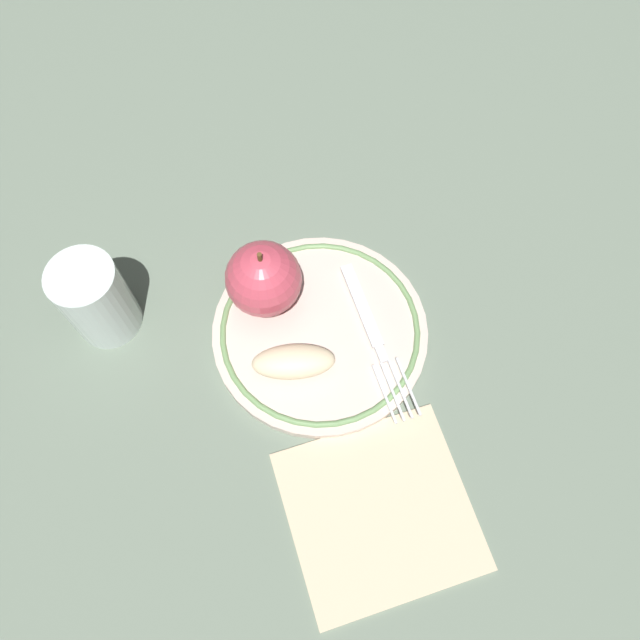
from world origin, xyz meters
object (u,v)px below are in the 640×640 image
(apple_slice_front, at_px, (294,362))
(apple_red_whole, at_px, (262,280))
(napkin_folded, at_px, (379,510))
(plate, at_px, (320,331))
(fork, at_px, (374,334))
(drinking_glass, at_px, (96,299))

(apple_slice_front, bearing_deg, apple_red_whole, -71.64)
(napkin_folded, bearing_deg, plate, -115.61)
(fork, relative_size, napkin_folded, 1.03)
(plate, bearing_deg, fork, 130.16)
(plate, bearing_deg, apple_slice_front, 15.22)
(apple_slice_front, relative_size, napkin_folded, 0.49)
(fork, bearing_deg, drinking_glass, -113.45)
(fork, bearing_deg, apple_red_whole, -129.44)
(apple_red_whole, bearing_deg, apple_slice_front, 69.47)
(apple_slice_front, bearing_deg, plate, -125.89)
(plate, distance_m, drinking_glass, 0.22)
(fork, height_order, drinking_glass, drinking_glass)
(plate, relative_size, apple_red_whole, 2.57)
(apple_red_whole, distance_m, fork, 0.12)
(plate, xyz_separation_m, napkin_folded, (0.08, 0.16, -0.00))
(plate, xyz_separation_m, drinking_glass, (0.14, -0.15, 0.04))
(apple_red_whole, distance_m, drinking_glass, 0.16)
(apple_slice_front, relative_size, drinking_glass, 0.83)
(plate, xyz_separation_m, fork, (-0.03, 0.04, 0.01))
(plate, distance_m, apple_red_whole, 0.08)
(plate, distance_m, fork, 0.05)
(apple_slice_front, xyz_separation_m, fork, (-0.08, 0.03, -0.01))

